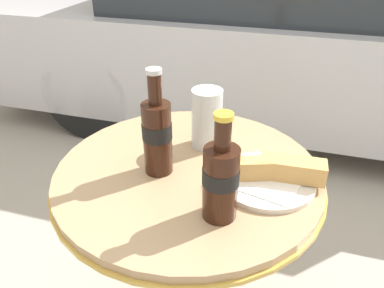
# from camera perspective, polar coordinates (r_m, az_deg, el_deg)

# --- Properties ---
(bistro_table) EXTENTS (0.63, 0.63, 0.77)m
(bistro_table) POSITION_cam_1_polar(r_m,az_deg,el_deg) (1.01, -0.52, -13.85)
(bistro_table) COLOR gold
(bistro_table) RESTS_ON ground_plane
(cola_bottle_left) EXTENTS (0.07, 0.07, 0.25)m
(cola_bottle_left) POSITION_cam_1_polar(r_m,az_deg,el_deg) (0.82, -5.33, 1.56)
(cola_bottle_left) COLOR #33190F
(cola_bottle_left) RESTS_ON bistro_table
(cola_bottle_right) EXTENTS (0.07, 0.07, 0.22)m
(cola_bottle_right) POSITION_cam_1_polar(r_m,az_deg,el_deg) (0.70, 4.39, -5.29)
(cola_bottle_right) COLOR #33190F
(cola_bottle_right) RESTS_ON bistro_table
(drinking_glass) EXTENTS (0.08, 0.08, 0.15)m
(drinking_glass) POSITION_cam_1_polar(r_m,az_deg,el_deg) (0.94, 2.25, 3.53)
(drinking_glass) COLOR silver
(drinking_glass) RESTS_ON bistro_table
(lunch_plate_near) EXTENTS (0.23, 0.22, 0.06)m
(lunch_plate_near) POSITION_cam_1_polar(r_m,az_deg,el_deg) (0.84, 11.91, -4.61)
(lunch_plate_near) COLOR silver
(lunch_plate_near) RESTS_ON bistro_table
(parked_car) EXTENTS (4.48, 1.80, 1.22)m
(parked_car) POSITION_cam_1_polar(r_m,az_deg,el_deg) (2.87, 18.01, 15.63)
(parked_car) COLOR #B7B7BC
(parked_car) RESTS_ON ground_plane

